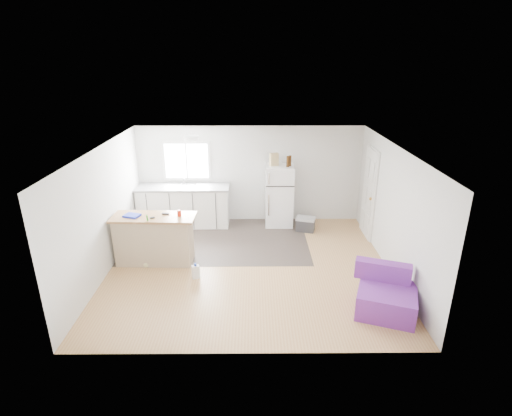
% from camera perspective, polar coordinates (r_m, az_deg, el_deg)
% --- Properties ---
extents(room, '(5.51, 5.01, 2.41)m').
position_cam_1_polar(room, '(7.57, -1.00, -0.41)').
color(room, '#AC7748').
rests_on(room, ground).
extents(vinyl_zone, '(4.05, 2.50, 0.00)m').
position_cam_1_polar(vinyl_zone, '(9.22, -5.40, -4.54)').
color(vinyl_zone, '#2F2823').
rests_on(vinyl_zone, floor).
extents(window, '(1.18, 0.06, 0.98)m').
position_cam_1_polar(window, '(9.97, -9.89, 6.65)').
color(window, white).
rests_on(window, back_wall).
extents(interior_door, '(0.11, 0.92, 2.10)m').
position_cam_1_polar(interior_door, '(9.46, 15.84, 2.02)').
color(interior_door, white).
rests_on(interior_door, right_wall).
extents(ceiling_fixture, '(0.30, 0.30, 0.07)m').
position_cam_1_polar(ceiling_fixture, '(8.50, -9.21, 9.85)').
color(ceiling_fixture, white).
rests_on(ceiling_fixture, ceiling).
extents(kitchen_cabinets, '(2.25, 0.72, 1.30)m').
position_cam_1_polar(kitchen_cabinets, '(9.97, -10.27, 0.36)').
color(kitchen_cabinets, white).
rests_on(kitchen_cabinets, floor).
extents(peninsula, '(1.66, 0.69, 1.01)m').
position_cam_1_polar(peninsula, '(8.29, -14.31, -4.31)').
color(peninsula, tan).
rests_on(peninsula, floor).
extents(refrigerator, '(0.67, 0.65, 1.52)m').
position_cam_1_polar(refrigerator, '(9.77, 3.33, 1.80)').
color(refrigerator, white).
rests_on(refrigerator, floor).
extents(cooler, '(0.52, 0.42, 0.34)m').
position_cam_1_polar(cooler, '(9.67, 7.09, -2.27)').
color(cooler, '#2D2D30').
rests_on(cooler, floor).
extents(purple_seat, '(1.14, 1.13, 0.75)m').
position_cam_1_polar(purple_seat, '(7.01, 18.04, -11.86)').
color(purple_seat, purple).
rests_on(purple_seat, floor).
extents(cleaner_jug, '(0.17, 0.14, 0.31)m').
position_cam_1_polar(cleaner_jug, '(7.72, -8.60, -8.96)').
color(cleaner_jug, white).
rests_on(cleaner_jug, floor).
extents(mop, '(0.20, 0.32, 1.14)m').
position_cam_1_polar(mop, '(8.28, -15.20, -6.58)').
color(mop, green).
rests_on(mop, floor).
extents(red_cup, '(0.10, 0.10, 0.12)m').
position_cam_1_polar(red_cup, '(7.96, -10.92, -0.73)').
color(red_cup, red).
rests_on(red_cup, peninsula).
extents(blue_tray, '(0.35, 0.30, 0.04)m').
position_cam_1_polar(blue_tray, '(8.18, -17.30, -1.04)').
color(blue_tray, '#1323B7').
rests_on(blue_tray, peninsula).
extents(tool_a, '(0.15, 0.07, 0.03)m').
position_cam_1_polar(tool_a, '(8.12, -12.81, -0.80)').
color(tool_a, black).
rests_on(tool_a, peninsula).
extents(tool_b, '(0.11, 0.07, 0.03)m').
position_cam_1_polar(tool_b, '(7.98, -14.62, -1.35)').
color(tool_b, black).
rests_on(tool_b, peninsula).
extents(cardboard_box, '(0.22, 0.16, 0.30)m').
position_cam_1_polar(cardboard_box, '(9.49, 2.60, 6.94)').
color(cardboard_box, tan).
rests_on(cardboard_box, refrigerator).
extents(bottle_left, '(0.07, 0.07, 0.25)m').
position_cam_1_polar(bottle_left, '(9.42, 4.57, 6.64)').
color(bottle_left, '#3D220B').
rests_on(bottle_left, refrigerator).
extents(bottle_right, '(0.09, 0.09, 0.25)m').
position_cam_1_polar(bottle_right, '(9.49, 4.87, 6.74)').
color(bottle_right, '#3D220B').
rests_on(bottle_right, refrigerator).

